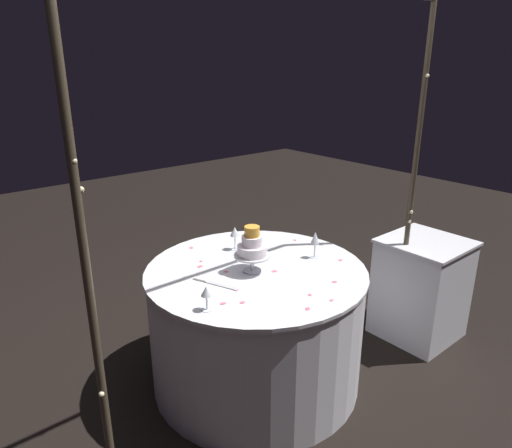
% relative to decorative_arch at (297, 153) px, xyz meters
% --- Properties ---
extents(ground_plane, '(12.00, 12.00, 0.00)m').
position_rel_decorative_arch_xyz_m(ground_plane, '(-0.00, -0.32, -1.55)').
color(ground_plane, black).
extents(decorative_arch, '(2.30, 0.06, 2.36)m').
position_rel_decorative_arch_xyz_m(decorative_arch, '(0.00, 0.00, 0.00)').
color(decorative_arch, '#473D2D').
rests_on(decorative_arch, ground).
extents(main_table, '(1.35, 1.35, 0.79)m').
position_rel_decorative_arch_xyz_m(main_table, '(-0.00, -0.32, -1.16)').
color(main_table, white).
rests_on(main_table, ground).
extents(side_table, '(0.56, 0.56, 0.76)m').
position_rel_decorative_arch_xyz_m(side_table, '(-1.29, 0.06, -1.17)').
color(side_table, white).
rests_on(side_table, ground).
extents(tiered_cake, '(0.22, 0.22, 0.29)m').
position_rel_decorative_arch_xyz_m(tiered_cake, '(0.04, -0.31, -0.60)').
color(tiered_cake, silver).
rests_on(tiered_cake, main_table).
extents(wine_glass_0, '(0.06, 0.06, 0.13)m').
position_rel_decorative_arch_xyz_m(wine_glass_0, '(0.51, -0.11, -0.66)').
color(wine_glass_0, silver).
rests_on(wine_glass_0, main_table).
extents(wine_glass_1, '(0.06, 0.06, 0.16)m').
position_rel_decorative_arch_xyz_m(wine_glass_1, '(-0.10, -0.65, -0.64)').
color(wine_glass_1, silver).
rests_on(wine_glass_1, main_table).
extents(wine_glass_2, '(0.06, 0.06, 0.18)m').
position_rel_decorative_arch_xyz_m(wine_glass_2, '(-0.40, -0.21, -0.63)').
color(wine_glass_2, silver).
rests_on(wine_glass_2, main_table).
extents(cake_knife, '(0.13, 0.28, 0.01)m').
position_rel_decorative_arch_xyz_m(cake_knife, '(0.32, -0.33, -0.75)').
color(cake_knife, silver).
rests_on(cake_knife, main_table).
extents(rose_petal_0, '(0.03, 0.03, 0.00)m').
position_rel_decorative_arch_xyz_m(rose_petal_0, '(0.19, -0.63, -0.76)').
color(rose_petal_0, '#EA6B84').
rests_on(rose_petal_0, main_table).
extents(rose_petal_1, '(0.03, 0.02, 0.00)m').
position_rel_decorative_arch_xyz_m(rose_petal_1, '(-0.15, -0.43, -0.76)').
color(rose_petal_1, '#EA6B84').
rests_on(rose_petal_1, main_table).
extents(rose_petal_2, '(0.04, 0.04, 0.00)m').
position_rel_decorative_arch_xyz_m(rose_petal_2, '(0.12, -0.86, -0.76)').
color(rose_petal_2, '#EA6B84').
rests_on(rose_petal_2, main_table).
extents(rose_petal_3, '(0.04, 0.04, 0.00)m').
position_rel_decorative_arch_xyz_m(rose_petal_3, '(0.26, -0.18, -0.76)').
color(rose_petal_3, '#EA6B84').
rests_on(rose_petal_3, main_table).
extents(rose_petal_4, '(0.03, 0.02, 0.00)m').
position_rel_decorative_arch_xyz_m(rose_petal_4, '(-0.05, 0.24, -0.76)').
color(rose_petal_4, '#EA6B84').
rests_on(rose_petal_4, main_table).
extents(rose_petal_5, '(0.03, 0.02, 0.00)m').
position_rel_decorative_arch_xyz_m(rose_petal_5, '(-0.49, -0.07, -0.76)').
color(rose_petal_5, '#EA6B84').
rests_on(rose_petal_5, main_table).
extents(rose_petal_6, '(0.04, 0.04, 0.00)m').
position_rel_decorative_arch_xyz_m(rose_petal_6, '(0.16, -0.41, -0.76)').
color(rose_petal_6, '#EA6B84').
rests_on(rose_petal_6, main_table).
extents(rose_petal_7, '(0.03, 0.03, 0.00)m').
position_rel_decorative_arch_xyz_m(rose_petal_7, '(-0.01, 0.12, -0.76)').
color(rose_petal_7, '#EA6B84').
rests_on(rose_petal_7, main_table).
extents(rose_petal_8, '(0.03, 0.04, 0.00)m').
position_rel_decorative_arch_xyz_m(rose_petal_8, '(-0.14, -0.38, -0.76)').
color(rose_petal_8, '#EA6B84').
rests_on(rose_petal_8, main_table).
extents(rose_petal_9, '(0.04, 0.04, 0.00)m').
position_rel_decorative_arch_xyz_m(rose_petal_9, '(-0.23, 0.10, -0.76)').
color(rose_petal_9, '#EA6B84').
rests_on(rose_petal_9, main_table).
extents(rose_petal_10, '(0.04, 0.03, 0.00)m').
position_rel_decorative_arch_xyz_m(rose_petal_10, '(0.32, -0.05, -0.76)').
color(rose_petal_10, '#EA6B84').
rests_on(rose_petal_10, main_table).
extents(rose_petal_11, '(0.04, 0.03, 0.00)m').
position_rel_decorative_arch_xyz_m(rose_petal_11, '(0.24, -0.57, -0.76)').
color(rose_petal_11, '#EA6B84').
rests_on(rose_petal_11, main_table).
extents(rose_petal_12, '(0.05, 0.04, 0.00)m').
position_rel_decorative_arch_xyz_m(rose_petal_12, '(-0.04, -0.52, -0.76)').
color(rose_petal_12, '#EA6B84').
rests_on(rose_petal_12, main_table).
extents(rose_petal_13, '(0.03, 0.03, 0.00)m').
position_rel_decorative_arch_xyz_m(rose_petal_13, '(-0.07, -0.23, -0.76)').
color(rose_petal_13, '#EA6B84').
rests_on(rose_petal_13, main_table).
extents(rose_petal_14, '(0.03, 0.03, 0.00)m').
position_rel_decorative_arch_xyz_m(rose_petal_14, '(-0.52, -0.51, -0.76)').
color(rose_petal_14, '#EA6B84').
rests_on(rose_petal_14, main_table).
extents(rose_petal_15, '(0.04, 0.04, 0.00)m').
position_rel_decorative_arch_xyz_m(rose_petal_15, '(0.11, 0.22, -0.76)').
color(rose_petal_15, '#EA6B84').
rests_on(rose_petal_15, main_table).
extents(rose_petal_16, '(0.05, 0.04, 0.00)m').
position_rel_decorative_arch_xyz_m(rose_petal_16, '(-0.06, -0.22, -0.76)').
color(rose_petal_16, '#EA6B84').
rests_on(rose_petal_16, main_table).
extents(rose_petal_17, '(0.04, 0.04, 0.00)m').
position_rel_decorative_arch_xyz_m(rose_petal_17, '(0.41, -0.11, -0.76)').
color(rose_petal_17, '#EA6B84').
rests_on(rose_petal_17, main_table).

